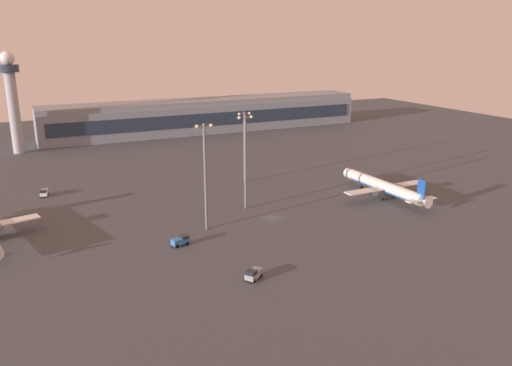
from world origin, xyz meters
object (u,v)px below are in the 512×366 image
object	(u,v)px
airplane_near_gate	(385,187)
apron_light_east	(205,170)
cargo_loader	(44,193)
control_tower	(12,96)
apron_light_west	(245,142)
apron_light_central	(245,156)
baggage_tractor	(181,241)
maintenance_van	(254,274)

from	to	relation	value
airplane_near_gate	apron_light_east	size ratio (longest dim) A/B	1.35
airplane_near_gate	cargo_loader	size ratio (longest dim) A/B	8.27
control_tower	apron_light_west	distance (m)	106.25
control_tower	airplane_near_gate	xyz separation A→B (m)	(97.60, -116.59, -20.41)
apron_light_central	control_tower	bearing A→B (deg)	117.49
baggage_tractor	maintenance_van	bearing A→B (deg)	4.46
airplane_near_gate	apron_light_west	bearing A→B (deg)	130.02
apron_light_central	airplane_near_gate	bearing A→B (deg)	-12.83
baggage_tractor	apron_light_east	bearing A→B (deg)	114.82
control_tower	cargo_loader	world-z (taller)	control_tower
cargo_loader	apron_light_east	world-z (taller)	apron_light_east
control_tower	maintenance_van	xyz separation A→B (m)	(38.48, -148.46, -22.79)
airplane_near_gate	apron_light_west	distance (m)	47.41
control_tower	apron_light_east	bearing A→B (deg)	-71.22
maintenance_van	cargo_loader	bearing A→B (deg)	-10.66
airplane_near_gate	cargo_loader	distance (m)	104.08
baggage_tractor	apron_light_east	size ratio (longest dim) A/B	0.17
airplane_near_gate	apron_light_central	distance (m)	44.53
airplane_near_gate	apron_light_central	bearing A→B (deg)	165.74
apron_light_central	apron_light_west	xyz separation A→B (m)	(11.23, 25.18, -1.56)
control_tower	apron_light_east	xyz separation A→B (m)	(39.95, -117.48, -8.53)
baggage_tractor	apron_light_west	xyz separation A→B (m)	(36.33, 43.18, 12.48)
control_tower	apron_light_east	size ratio (longest dim) A/B	1.54
maintenance_van	airplane_near_gate	bearing A→B (deg)	-95.57
baggage_tractor	apron_light_east	world-z (taller)	apron_light_east
apron_light_central	baggage_tractor	bearing A→B (deg)	-144.35
apron_light_west	apron_light_central	bearing A→B (deg)	-114.04
control_tower	baggage_tractor	world-z (taller)	control_tower
baggage_tractor	apron_light_central	xyz separation A→B (m)	(25.10, 18.01, 14.05)
control_tower	cargo_loader	bearing A→B (deg)	-86.16
maintenance_van	apron_light_west	size ratio (longest dim) A/B	0.19
airplane_near_gate	maintenance_van	world-z (taller)	airplane_near_gate
airplane_near_gate	apron_light_central	xyz separation A→B (m)	(-41.90, 9.54, 11.67)
cargo_loader	apron_light_central	size ratio (longest dim) A/B	0.17
cargo_loader	apron_light_west	xyz separation A→B (m)	(62.24, -12.13, 12.48)
control_tower	baggage_tractor	size ratio (longest dim) A/B	9.27
maintenance_van	apron_light_east	xyz separation A→B (m)	(1.47, 30.98, 14.25)
control_tower	apron_light_west	xyz separation A→B (m)	(66.92, -81.87, -10.30)
airplane_near_gate	baggage_tractor	bearing A→B (deg)	-174.24
maintenance_van	apron_light_central	xyz separation A→B (m)	(17.21, 41.41, 14.05)
control_tower	maintenance_van	bearing A→B (deg)	-75.47
apron_light_east	maintenance_van	bearing A→B (deg)	-92.71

